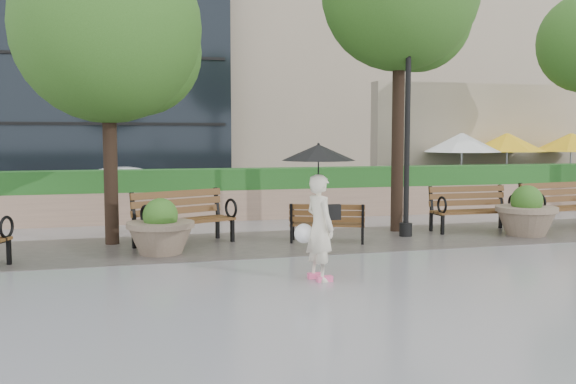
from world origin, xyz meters
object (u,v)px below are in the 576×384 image
object	(u,v)px
bench_1	(184,229)
lamppost	(407,154)
bench_3	(472,218)
bench_4	(561,215)
planter_left	(161,232)
car_right	(137,189)
pedestrian	(319,198)
bench_2	(327,231)
planter_right	(526,216)

from	to	relation	value
bench_1	lamppost	world-z (taller)	lamppost
bench_3	bench_4	size ratio (longest dim) A/B	0.91
planter_left	lamppost	bearing A→B (deg)	7.66
planter_left	car_right	distance (m)	7.46
bench_3	pedestrian	world-z (taller)	pedestrian
bench_3	bench_2	bearing A→B (deg)	-171.08
bench_3	planter_right	distance (m)	1.19
bench_2	bench_3	distance (m)	3.79
bench_1	bench_4	world-z (taller)	bench_1
bench_1	bench_3	xyz separation A→B (m)	(6.64, 0.12, -0.02)
car_right	pedestrian	world-z (taller)	pedestrian
bench_4	car_right	distance (m)	11.68
planter_left	car_right	size ratio (longest dim) A/B	0.32
car_right	bench_3	bearing A→B (deg)	-144.89
lamppost	pedestrian	bearing A→B (deg)	-131.94
bench_4	pedestrian	bearing A→B (deg)	-161.87
bench_1	planter_right	bearing A→B (deg)	-29.15
bench_1	car_right	world-z (taller)	car_right
bench_4	planter_right	world-z (taller)	planter_right
planter_left	lamppost	size ratio (longest dim) A/B	0.31
bench_2	bench_3	size ratio (longest dim) A/B	0.84
bench_2	lamppost	world-z (taller)	lamppost
planter_left	pedestrian	world-z (taller)	pedestrian
bench_4	planter_right	bearing A→B (deg)	-163.60
bench_3	pedestrian	bearing A→B (deg)	-142.56
bench_3	bench_4	distance (m)	2.29
bench_4	planter_left	size ratio (longest dim) A/B	1.69
planter_right	lamppost	xyz separation A→B (m)	(-2.65, 0.58, 1.38)
bench_2	bench_4	world-z (taller)	bench_4
bench_1	planter_right	distance (m)	7.52
car_right	bench_4	bearing A→B (deg)	-138.08
bench_3	lamppost	distance (m)	2.37
car_right	bench_1	bearing A→B (deg)	172.44
bench_1	planter_left	distance (m)	1.02
bench_2	bench_1	bearing A→B (deg)	12.38
bench_2	planter_left	xyz separation A→B (m)	(-3.43, -0.41, 0.17)
bench_2	pedestrian	xyz separation A→B (m)	(-1.24, -3.22, 1.02)
lamppost	planter_right	bearing A→B (deg)	-12.31
bench_2	planter_right	size ratio (longest dim) A/B	1.22
car_right	planter_right	bearing A→B (deg)	-145.28
bench_4	lamppost	distance (m)	4.36
lamppost	car_right	distance (m)	8.78
planter_right	planter_left	bearing A→B (deg)	-178.97
planter_right	lamppost	size ratio (longest dim) A/B	0.33
bench_3	pedestrian	size ratio (longest dim) A/B	0.94
planter_right	bench_1	bearing A→B (deg)	174.50
bench_4	lamppost	size ratio (longest dim) A/B	0.52
bench_2	bench_4	distance (m)	6.05
bench_1	bench_2	xyz separation A→B (m)	(2.90, -0.46, -0.08)
bench_1	bench_3	bearing A→B (deg)	-22.63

